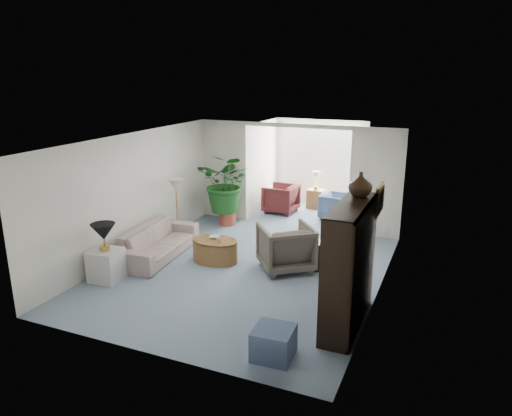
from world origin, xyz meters
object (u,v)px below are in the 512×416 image
at_px(sofa, 158,241).
at_px(sunroom_chair_maroon, 281,199).
at_px(cabinet_urn, 360,184).
at_px(ottoman, 274,343).
at_px(coffee_table, 215,251).
at_px(coffee_bowl, 215,237).
at_px(plant_pot, 227,218).
at_px(entertainment_cabinet, 349,266).
at_px(sunroom_table, 316,199).
at_px(table_lamp, 103,232).
at_px(sunroom_chair_blue, 336,206).
at_px(end_table, 106,265).
at_px(framed_picture, 380,200).
at_px(floor_lamp, 176,185).
at_px(wingback_chair, 286,247).
at_px(coffee_cup, 219,241).
at_px(side_table_dark, 325,256).

relative_size(sofa, sunroom_chair_maroon, 2.60).
xyz_separation_m(cabinet_urn, ottoman, (-0.69, -1.75, -1.85)).
xyz_separation_m(coffee_table, coffee_bowl, (-0.05, 0.10, 0.25)).
height_order(coffee_table, coffee_bowl, coffee_bowl).
relative_size(ottoman, plant_pot, 1.30).
relative_size(sofa, coffee_table, 2.28).
bearing_deg(sofa, coffee_bowl, -80.46).
distance_m(entertainment_cabinet, sunroom_table, 6.33).
xyz_separation_m(table_lamp, cabinet_urn, (4.37, 0.66, 1.13)).
relative_size(ottoman, sunroom_chair_blue, 0.71).
xyz_separation_m(coffee_table, plant_pot, (-0.84, 2.25, -0.07)).
distance_m(end_table, coffee_table, 2.09).
bearing_deg(framed_picture, sofa, 178.26).
distance_m(framed_picture, floor_lamp, 4.79).
bearing_deg(floor_lamp, entertainment_cabinet, -27.35).
xyz_separation_m(wingback_chair, ottoman, (0.85, -2.84, -0.23)).
xyz_separation_m(end_table, floor_lamp, (-0.01, 2.43, 0.96)).
xyz_separation_m(framed_picture, sofa, (-4.40, 0.13, -1.38)).
relative_size(floor_lamp, sunroom_table, 0.68).
xyz_separation_m(coffee_bowl, sunroom_chair_blue, (1.56, 3.66, -0.14)).
distance_m(table_lamp, ottoman, 3.90).
bearing_deg(coffee_cup, plant_pot, 112.87).
xyz_separation_m(floor_lamp, sunroom_chair_maroon, (1.42, 2.88, -0.87)).
bearing_deg(coffee_table, entertainment_cabinet, -25.12).
bearing_deg(sunroom_chair_maroon, plant_pot, -26.32).
xyz_separation_m(table_lamp, side_table_dark, (3.53, 2.04, -0.65)).
height_order(framed_picture, table_lamp, framed_picture).
distance_m(sunroom_chair_blue, sunroom_chair_maroon, 1.50).
xyz_separation_m(framed_picture, plant_pot, (-4.04, 2.58, -1.54)).
bearing_deg(wingback_chair, coffee_table, -30.13).
bearing_deg(sunroom_chair_maroon, sunroom_table, 137.98).
distance_m(floor_lamp, sunroom_chair_blue, 4.21).
relative_size(side_table_dark, sunroom_chair_blue, 0.75).
relative_size(ottoman, sunroom_table, 0.99).
height_order(table_lamp, cabinet_urn, cabinet_urn).
bearing_deg(wingback_chair, coffee_bowl, -34.23).
height_order(sofa, floor_lamp, floor_lamp).
relative_size(coffee_bowl, coffee_cup, 2.04).
distance_m(floor_lamp, sunroom_chair_maroon, 3.33).
relative_size(table_lamp, sunroom_table, 0.83).
height_order(ottoman, sunroom_chair_blue, sunroom_chair_blue).
bearing_deg(sunroom_table, cabinet_urn, -67.77).
distance_m(sofa, coffee_cup, 1.37).
relative_size(floor_lamp, coffee_table, 0.38).
bearing_deg(sunroom_table, sunroom_chair_maroon, -135.00).
height_order(sofa, ottoman, sofa).
bearing_deg(floor_lamp, plant_pot, 67.22).
relative_size(side_table_dark, sunroom_table, 1.04).
relative_size(plant_pot, sunroom_table, 0.76).
relative_size(cabinet_urn, sunroom_chair_blue, 0.51).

